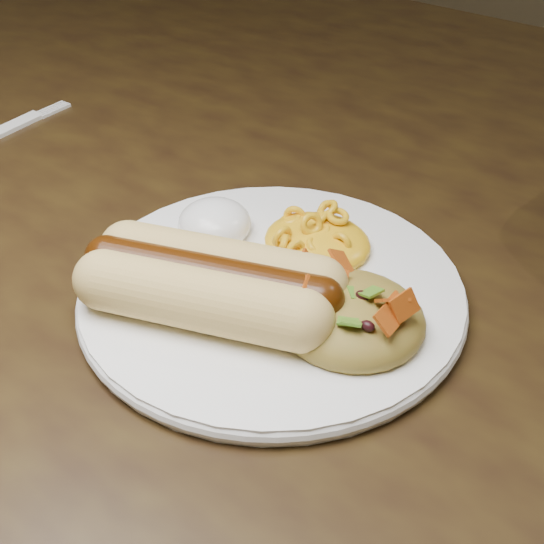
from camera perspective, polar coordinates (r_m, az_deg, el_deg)
The scene contains 6 objects.
table at distance 0.71m, azimuth 1.69°, elevation 1.90°, with size 1.60×0.90×0.75m.
plate at distance 0.50m, azimuth 0.00°, elevation -1.53°, with size 0.25×0.25×0.01m, color white.
hotdog at distance 0.46m, azimuth -4.67°, elevation -0.73°, with size 0.14×0.11×0.04m.
mac_and_cheese at distance 0.52m, azimuth 3.47°, elevation 3.21°, with size 0.08×0.07×0.03m, color yellow.
sour_cream at distance 0.53m, azimuth -4.39°, elevation 4.38°, with size 0.05×0.05×0.03m, color white.
taco_salad at distance 0.45m, azimuth 5.97°, elevation -2.58°, with size 0.09×0.09×0.04m.
Camera 1 is at (0.33, -0.48, 1.06)m, focal length 50.00 mm.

